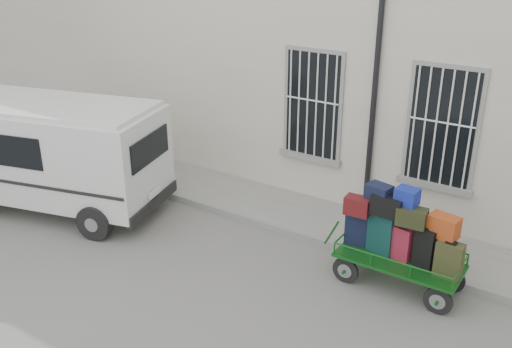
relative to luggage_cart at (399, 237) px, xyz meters
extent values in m
plane|color=slate|center=(-2.38, -0.89, -0.94)|extent=(80.00, 80.00, 0.00)
cube|color=beige|center=(-2.38, 4.61, 2.06)|extent=(24.00, 5.00, 6.00)
cylinder|color=black|center=(-1.43, 2.03, 1.86)|extent=(0.11, 0.11, 5.60)
cube|color=black|center=(-2.78, 2.09, 1.31)|extent=(1.20, 0.08, 2.20)
cube|color=gray|center=(-2.78, 2.07, 0.15)|extent=(1.45, 0.22, 0.12)
cube|color=black|center=(-0.08, 2.09, 1.31)|extent=(1.20, 0.08, 2.20)
cube|color=gray|center=(-0.08, 2.07, 0.15)|extent=(1.45, 0.22, 0.12)
cube|color=gray|center=(-2.38, 1.31, -0.86)|extent=(24.00, 1.70, 0.15)
cylinder|color=black|center=(-0.75, -0.37, -0.70)|extent=(0.47, 0.06, 0.47)
cylinder|color=gray|center=(-0.75, -0.37, -0.70)|extent=(0.26, 0.09, 0.26)
cylinder|color=black|center=(-0.75, 0.34, -0.70)|extent=(0.47, 0.06, 0.47)
cylinder|color=gray|center=(-0.75, 0.34, -0.70)|extent=(0.26, 0.09, 0.26)
cylinder|color=black|center=(0.84, -0.38, -0.70)|extent=(0.47, 0.06, 0.47)
cylinder|color=gray|center=(0.84, -0.38, -0.70)|extent=(0.26, 0.09, 0.26)
cylinder|color=black|center=(0.85, 0.34, -0.70)|extent=(0.47, 0.06, 0.47)
cylinder|color=gray|center=(0.85, 0.34, -0.70)|extent=(0.26, 0.09, 0.26)
cube|color=#145719|center=(0.05, -0.02, -0.42)|extent=(2.07, 0.95, 0.05)
cylinder|color=#145719|center=(-1.22, -0.01, -0.28)|extent=(0.27, 0.04, 0.53)
cube|color=#101D32|center=(-0.77, 0.08, -0.07)|extent=(0.44, 0.29, 0.65)
cube|color=black|center=(-0.77, 0.08, 0.27)|extent=(0.16, 0.11, 0.03)
cube|color=#0C2C2B|center=(-0.31, 0.06, -0.02)|extent=(0.50, 0.33, 0.75)
cube|color=black|center=(-0.31, 0.06, 0.37)|extent=(0.18, 0.13, 0.03)
cube|color=maroon|center=(0.05, 0.01, -0.10)|extent=(0.36, 0.23, 0.60)
cube|color=black|center=(0.05, 0.01, 0.21)|extent=(0.13, 0.09, 0.03)
cube|color=black|center=(0.45, -0.01, -0.05)|extent=(0.40, 0.31, 0.70)
cube|color=black|center=(0.45, -0.01, 0.32)|extent=(0.14, 0.11, 0.03)
cube|color=#312E18|center=(0.85, -0.09, -0.10)|extent=(0.43, 0.23, 0.60)
cube|color=black|center=(0.85, -0.09, 0.22)|extent=(0.17, 0.11, 0.03)
cube|color=#4C120F|center=(-0.74, -0.07, 0.41)|extent=(0.44, 0.29, 0.31)
cube|color=black|center=(-0.24, -0.02, 0.53)|extent=(0.54, 0.30, 0.34)
cube|color=black|center=(0.18, -0.05, 0.46)|extent=(0.49, 0.31, 0.30)
cube|color=maroon|center=(0.67, 0.05, 0.38)|extent=(0.50, 0.36, 0.36)
cube|color=#101D32|center=(-0.43, 0.04, 0.70)|extent=(0.45, 0.36, 0.27)
cube|color=navy|center=(0.04, 0.04, 0.74)|extent=(0.38, 0.32, 0.27)
cube|color=silver|center=(-7.22, -1.13, 0.40)|extent=(4.96, 3.10, 1.88)
cube|color=silver|center=(-7.22, -1.13, 1.39)|extent=(4.72, 2.89, 0.10)
cube|color=black|center=(-4.98, -0.54, 0.72)|extent=(0.41, 1.43, 0.58)
cube|color=black|center=(-4.99, -0.55, -0.49)|extent=(0.60, 1.90, 0.23)
cube|color=white|center=(-4.95, -0.54, -0.25)|extent=(0.14, 0.43, 0.13)
cylinder|color=black|center=(-8.93, -0.59, -0.58)|extent=(0.75, 0.40, 0.71)
cylinder|color=black|center=(-5.50, -1.68, -0.58)|extent=(0.75, 0.40, 0.71)
cylinder|color=black|center=(-6.00, 0.18, -0.58)|extent=(0.75, 0.40, 0.71)
camera|label=1|loc=(2.54, -8.19, 4.66)|focal=40.00mm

